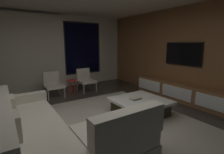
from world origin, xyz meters
The scene contains 12 objects.
floor centered at (0.00, 0.00, 0.00)m, with size 9.20×9.20×0.00m, color #332B26.
back_wall_with_window centered at (-0.06, 3.62, 1.34)m, with size 6.60×0.30×2.70m.
media_wall centered at (3.06, 0.00, 1.35)m, with size 0.12×7.80×2.70m.
area_rug centered at (0.35, -0.10, 0.01)m, with size 3.20×3.80×0.01m, color #ADA391.
sectional_couch centered at (-0.92, -0.22, 0.29)m, with size 1.98×2.50×0.82m.
coffee_table centered at (1.14, 0.05, 0.19)m, with size 1.16×1.16×0.36m.
book_stack_on_coffee_table centered at (1.06, 0.13, 0.39)m, with size 0.26×0.17×0.05m.
accent_chair_near_window centered at (0.91, 2.59, 0.43)m, with size 0.57×0.59×0.78m.
accent_chair_by_curtain centered at (-0.21, 2.53, 0.43)m, with size 0.56×0.58×0.78m.
side_stool centered at (0.40, 2.56, 0.37)m, with size 0.32×0.32×0.46m.
media_console centered at (2.77, 0.05, 0.25)m, with size 0.46×3.10×0.52m.
mounted_tv centered at (2.95, 0.25, 1.35)m, with size 0.05×1.14×0.66m.
Camera 1 is at (-1.47, -2.67, 1.65)m, focal length 26.73 mm.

